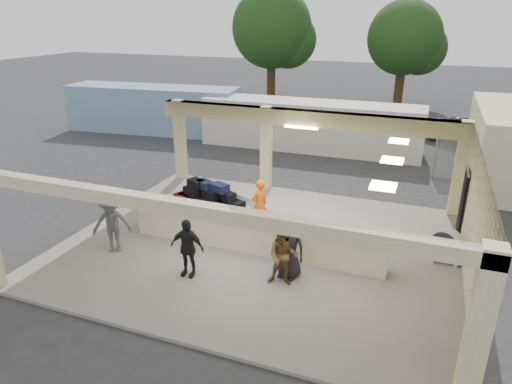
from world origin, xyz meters
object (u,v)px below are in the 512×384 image
at_px(baggage_counter, 254,237).
at_px(passenger_c, 112,223).
at_px(drum_fan, 446,245).
at_px(baggage_handler, 260,205).
at_px(container_blue, 153,109).
at_px(passenger_b, 187,248).
at_px(car_dark, 465,132).
at_px(passenger_d, 289,246).
at_px(luggage_cart, 209,199).
at_px(container_white, 310,126).
at_px(passenger_a, 283,256).

bearing_deg(baggage_counter, passenger_c, -159.48).
relative_size(drum_fan, baggage_handler, 0.59).
height_order(baggage_counter, container_blue, container_blue).
bearing_deg(baggage_handler, passenger_c, -20.05).
relative_size(baggage_counter, passenger_b, 4.83).
height_order(car_dark, container_blue, container_blue).
relative_size(baggage_counter, passenger_d, 4.37).
relative_size(luggage_cart, passenger_b, 1.74).
bearing_deg(container_white, drum_fan, -57.48).
bearing_deg(passenger_c, container_white, 49.72).
bearing_deg(baggage_handler, baggage_counter, 44.35).
xyz_separation_m(passenger_c, car_dark, (10.56, 17.51, -0.28)).
distance_m(passenger_b, car_dark, 19.53).
height_order(drum_fan, passenger_c, passenger_c).
height_order(baggage_counter, baggage_handler, baggage_handler).
distance_m(drum_fan, baggage_handler, 5.90).
bearing_deg(drum_fan, car_dark, 113.76).
bearing_deg(drum_fan, baggage_counter, -137.83).
height_order(passenger_a, passenger_c, passenger_c).
xyz_separation_m(baggage_counter, drum_fan, (5.50, 1.41, 0.07)).
distance_m(baggage_handler, passenger_d, 3.11).
bearing_deg(car_dark, baggage_handler, -176.06).
relative_size(passenger_b, car_dark, 0.38).
distance_m(passenger_c, container_white, 13.83).
bearing_deg(baggage_counter, passenger_b, -122.46).
distance_m(passenger_c, car_dark, 20.45).
bearing_deg(passenger_a, baggage_counter, 125.23).
xyz_separation_m(baggage_counter, container_white, (-1.45, 12.07, 0.70)).
xyz_separation_m(passenger_d, car_dark, (5.10, 16.99, -0.30)).
xyz_separation_m(car_dark, container_white, (-7.97, -3.93, 0.54)).
bearing_deg(drum_fan, passenger_d, -121.76).
xyz_separation_m(baggage_counter, passenger_c, (-4.04, -1.51, 0.43)).
height_order(passenger_b, car_dark, passenger_b).
relative_size(baggage_handler, car_dark, 0.40).
distance_m(drum_fan, passenger_a, 5.01).
xyz_separation_m(luggage_cart, car_dark, (8.74, 14.57, -0.20)).
relative_size(drum_fan, car_dark, 0.24).
height_order(passenger_c, car_dark, passenger_c).
relative_size(drum_fan, passenger_a, 0.61).
bearing_deg(luggage_cart, drum_fan, 18.22).
bearing_deg(passenger_b, passenger_a, 8.64).
bearing_deg(car_dark, drum_fan, -154.52).
bearing_deg(container_blue, baggage_counter, -52.82).
distance_m(baggage_handler, passenger_c, 4.75).
height_order(car_dark, container_white, container_white).
bearing_deg(passenger_c, baggage_counter, -8.95).
distance_m(passenger_c, passenger_d, 5.48).
bearing_deg(luggage_cart, passenger_a, -20.01).
height_order(baggage_counter, drum_fan, drum_fan).
bearing_deg(baggage_handler, passenger_a, 61.07).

